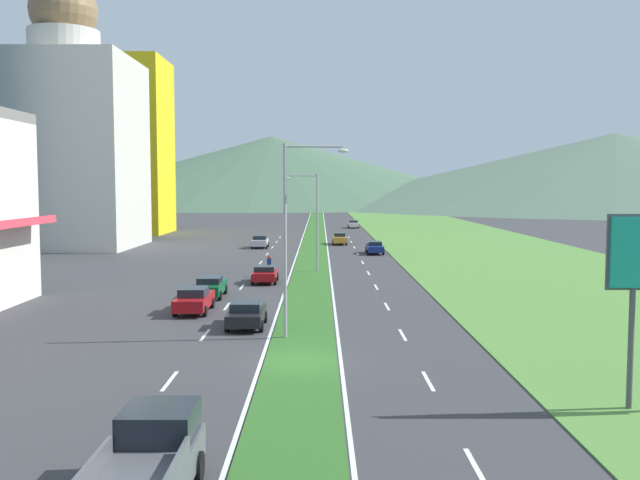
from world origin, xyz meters
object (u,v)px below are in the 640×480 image
car_3 (257,242)px  car_4 (350,224)px  car_6 (191,300)px  motorcycle_rider (266,268)px  pickup_truck_0 (145,465)px  car_0 (337,238)px  car_7 (244,314)px  street_lamp_near (289,227)px  car_1 (262,274)px  street_lamp_mid (310,215)px  car_5 (372,247)px  car_2 (207,286)px

car_3 → car_4: size_ratio=1.07×
car_6 → motorcycle_rider: motorcycle_rider is taller
pickup_truck_0 → car_0: bearing=-5.1°
car_0 → car_7: (-6.55, -53.56, -0.04)m
car_4 → street_lamp_near: bearing=-4.6°
car_6 → car_1: bearing=-14.3°
car_1 → car_7: (0.37, -17.43, 0.02)m
car_0 → car_4: 35.48m
pickup_truck_0 → car_6: bearing=7.8°
street_lamp_mid → motorcycle_rider: bearing=-139.9°
car_1 → motorcycle_rider: 3.86m
car_5 → motorcycle_rider: motorcycle_rider is taller
street_lamp_mid → car_2: (-6.99, -14.09, -4.31)m
street_lamp_mid → car_7: (-3.40, -24.40, -4.32)m
car_3 → motorcycle_rider: 27.36m
street_lamp_mid → pickup_truck_0: street_lamp_mid is taller
car_5 → pickup_truck_0: (-10.32, -62.25, 0.25)m
car_2 → motorcycle_rider: motorcycle_rider is taller
car_3 → car_6: 43.98m
car_4 → car_6: 85.48m
car_0 → car_2: 44.42m
pickup_truck_0 → car_1: bearing=0.3°
car_1 → car_6: 13.35m
car_2 → motorcycle_rider: 11.45m
street_lamp_near → pickup_truck_0: size_ratio=1.81×
car_3 → car_6: (-0.25, -43.98, -0.00)m
car_7 → motorcycle_rider: motorcycle_rider is taller
motorcycle_rider → car_3: bearing=6.5°
car_0 → car_4: bearing=174.4°
car_2 → pickup_truck_0: 31.68m
motorcycle_rider → car_0: bearing=-12.0°
car_3 → pickup_truck_0: bearing=-177.3°
motorcycle_rider → pickup_truck_0: bearing=-179.8°
car_0 → car_3: bearing=-63.0°
car_2 → car_5: car_2 is taller
car_3 → motorcycle_rider: size_ratio=2.16×
street_lamp_near → car_3: street_lamp_near is taller
car_1 → motorcycle_rider: motorcycle_rider is taller
car_6 → car_3: bearing=-0.3°
car_5 → car_6: 39.10m
motorcycle_rider → car_1: bearing=179.1°
car_3 → car_6: car_3 is taller
street_lamp_near → car_1: bearing=98.4°
street_lamp_near → car_5: (7.57, 43.79, -4.90)m
car_2 → car_5: (13.76, 30.75, -0.01)m
street_lamp_near → car_5: street_lamp_near is taller
street_lamp_near → car_1: street_lamp_near is taller
car_3 → car_7: car_3 is taller
car_5 → car_7: (-10.17, -41.07, 0.00)m
car_3 → car_7: (3.41, -48.47, -0.05)m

